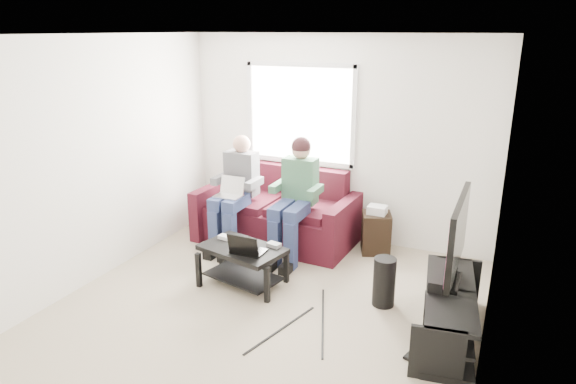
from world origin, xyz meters
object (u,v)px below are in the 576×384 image
at_px(sofa, 278,215).
at_px(coffee_table, 243,257).
at_px(tv, 457,237).
at_px(tv_stand, 448,315).
at_px(end_table, 376,231).
at_px(subwoofer, 384,282).

height_order(sofa, coffee_table, sofa).
bearing_deg(tv, tv_stand, -88.53).
bearing_deg(tv_stand, sofa, 149.21).
height_order(sofa, end_table, sofa).
distance_m(tv_stand, end_table, 1.86).
relative_size(sofa, subwoofer, 4.03).
height_order(coffee_table, end_table, end_table).
xyz_separation_m(sofa, end_table, (1.27, 0.13, -0.07)).
relative_size(subwoofer, end_table, 0.83).
relative_size(coffee_table, end_table, 1.61).
bearing_deg(tv, coffee_table, 179.66).
relative_size(coffee_table, tv, 0.88).
xyz_separation_m(tv, end_table, (-1.06, 1.43, -0.66)).
bearing_deg(subwoofer, tv, -17.46).
bearing_deg(end_table, sofa, -173.99).
bearing_deg(subwoofer, tv_stand, -24.93).
bearing_deg(tv, subwoofer, 162.54).
xyz_separation_m(tv, subwoofer, (-0.66, 0.21, -0.67)).
bearing_deg(tv_stand, tv, 91.47).
height_order(coffee_table, tv, tv).
relative_size(tv_stand, tv, 1.33).
height_order(tv, subwoofer, tv).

